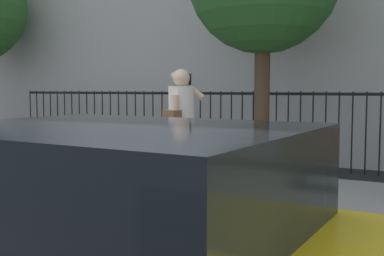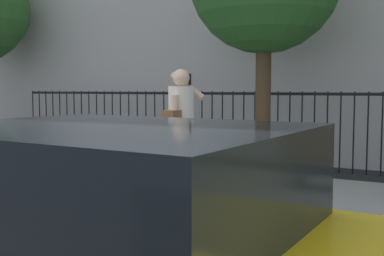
% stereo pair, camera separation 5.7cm
% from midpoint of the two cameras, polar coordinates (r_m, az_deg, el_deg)
% --- Properties ---
extents(ground_plane, '(60.00, 60.00, 0.00)m').
position_cam_midpoint_polar(ground_plane, '(5.90, -20.59, -11.84)').
color(ground_plane, black).
extents(sidewalk, '(28.00, 4.40, 0.15)m').
position_cam_midpoint_polar(sidewalk, '(7.44, -7.55, -7.54)').
color(sidewalk, gray).
rests_on(sidewalk, ground).
extents(iron_fence, '(12.03, 0.04, 1.60)m').
position_cam_midpoint_polar(iron_fence, '(10.50, 4.44, 1.26)').
color(iron_fence, black).
rests_on(iron_fence, ground).
extents(pedestrian_on_phone, '(0.51, 0.67, 1.76)m').
position_cam_midpoint_polar(pedestrian_on_phone, '(6.29, -1.15, 0.40)').
color(pedestrian_on_phone, beige).
rests_on(pedestrian_on_phone, sidewalk).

